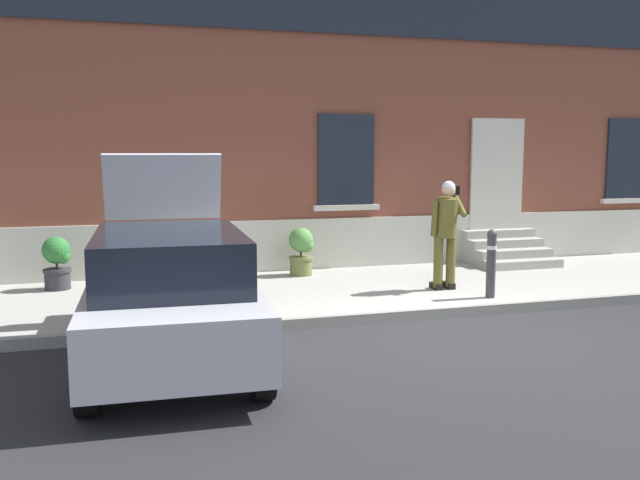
# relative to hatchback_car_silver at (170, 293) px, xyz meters

# --- Properties ---
(ground_plane) EXTENTS (80.00, 80.00, 0.00)m
(ground_plane) POSITION_rel_hatchback_car_silver_xyz_m (3.63, 0.07, -0.80)
(ground_plane) COLOR #232326
(sidewalk) EXTENTS (24.00, 3.60, 0.15)m
(sidewalk) POSITION_rel_hatchback_car_silver_xyz_m (3.63, 2.87, -0.72)
(sidewalk) COLOR #99968E
(sidewalk) RESTS_ON ground
(curb_edge) EXTENTS (24.00, 0.12, 0.15)m
(curb_edge) POSITION_rel_hatchback_car_silver_xyz_m (3.63, 1.01, -0.72)
(curb_edge) COLOR gray
(curb_edge) RESTS_ON ground
(building_facade) EXTENTS (24.00, 1.52, 7.50)m
(building_facade) POSITION_rel_hatchback_car_silver_xyz_m (3.63, 5.36, 2.93)
(building_facade) COLOR brown
(building_facade) RESTS_ON ground
(entrance_stoop) EXTENTS (1.55, 1.28, 0.64)m
(entrance_stoop) POSITION_rel_hatchback_car_silver_xyz_m (6.83, 4.19, -0.41)
(entrance_stoop) COLOR #9E998E
(entrance_stoop) RESTS_ON sidewalk
(hatchback_car_silver) EXTENTS (1.92, 4.13, 2.34)m
(hatchback_car_silver) POSITION_rel_hatchback_car_silver_xyz_m (0.00, 0.00, 0.00)
(hatchback_car_silver) COLOR #B7B7BF
(hatchback_car_silver) RESTS_ON ground
(bollard_near_person) EXTENTS (0.15, 0.15, 1.04)m
(bollard_near_person) POSITION_rel_hatchback_car_silver_xyz_m (4.87, 1.42, -0.09)
(bollard_near_person) COLOR #333338
(bollard_near_person) RESTS_ON sidewalk
(person_on_phone) EXTENTS (0.51, 0.47, 1.75)m
(person_on_phone) POSITION_rel_hatchback_car_silver_xyz_m (4.47, 2.16, 0.35)
(person_on_phone) COLOR #514C1E
(person_on_phone) RESTS_ON sidewalk
(planter_charcoal) EXTENTS (0.44, 0.44, 0.86)m
(planter_charcoal) POSITION_rel_hatchback_car_silver_xyz_m (-1.49, 3.96, -0.19)
(planter_charcoal) COLOR #2D2D30
(planter_charcoal) RESTS_ON sidewalk
(planter_terracotta) EXTENTS (0.44, 0.44, 0.86)m
(planter_terracotta) POSITION_rel_hatchback_car_silver_xyz_m (0.56, 3.88, -0.19)
(planter_terracotta) COLOR #B25B38
(planter_terracotta) RESTS_ON sidewalk
(planter_olive) EXTENTS (0.44, 0.44, 0.86)m
(planter_olive) POSITION_rel_hatchback_car_silver_xyz_m (2.60, 4.08, -0.19)
(planter_olive) COLOR #606B38
(planter_olive) RESTS_ON sidewalk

